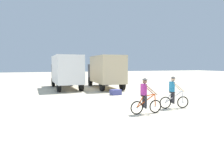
{
  "coord_description": "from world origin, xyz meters",
  "views": [
    {
      "loc": [
        -4.3,
        -9.96,
        2.48
      ],
      "look_at": [
        0.54,
        3.64,
        1.1
      ],
      "focal_mm": 32.83,
      "sensor_mm": 36.0,
      "label": 1
    }
  ],
  "objects_px": {
    "cyclist_cowboy_hat": "(173,94)",
    "box_truck_avon_van": "(66,70)",
    "cyclist_orange_shirt": "(145,97)",
    "supply_crate": "(116,92)",
    "box_truck_tan_camper": "(105,70)"
  },
  "relations": [
    {
      "from": "cyclist_cowboy_hat",
      "to": "box_truck_tan_camper",
      "type": "bearing_deg",
      "value": 92.97
    },
    {
      "from": "box_truck_tan_camper",
      "to": "supply_crate",
      "type": "xyz_separation_m",
      "value": [
        -0.65,
        -4.81,
        -1.66
      ]
    },
    {
      "from": "box_truck_tan_camper",
      "to": "cyclist_cowboy_hat",
      "type": "height_order",
      "value": "box_truck_tan_camper"
    },
    {
      "from": "box_truck_tan_camper",
      "to": "supply_crate",
      "type": "relative_size",
      "value": 8.34
    },
    {
      "from": "cyclist_orange_shirt",
      "to": "cyclist_cowboy_hat",
      "type": "relative_size",
      "value": 1.0
    },
    {
      "from": "box_truck_avon_van",
      "to": "cyclist_orange_shirt",
      "type": "xyz_separation_m",
      "value": [
        2.41,
        -12.19,
        -1.03
      ]
    },
    {
      "from": "box_truck_tan_camper",
      "to": "cyclist_orange_shirt",
      "type": "xyz_separation_m",
      "value": [
        -1.55,
        -11.42,
        -1.03
      ]
    },
    {
      "from": "cyclist_orange_shirt",
      "to": "cyclist_cowboy_hat",
      "type": "bearing_deg",
      "value": 15.79
    },
    {
      "from": "cyclist_cowboy_hat",
      "to": "box_truck_avon_van",
      "type": "bearing_deg",
      "value": 111.31
    },
    {
      "from": "box_truck_tan_camper",
      "to": "box_truck_avon_van",
      "type": "bearing_deg",
      "value": 169.03
    },
    {
      "from": "box_truck_avon_van",
      "to": "supply_crate",
      "type": "xyz_separation_m",
      "value": [
        3.31,
        -5.58,
        -1.66
      ]
    },
    {
      "from": "cyclist_orange_shirt",
      "to": "supply_crate",
      "type": "bearing_deg",
      "value": 82.3
    },
    {
      "from": "cyclist_orange_shirt",
      "to": "supply_crate",
      "type": "relative_size",
      "value": 2.24
    },
    {
      "from": "cyclist_cowboy_hat",
      "to": "supply_crate",
      "type": "bearing_deg",
      "value": 101.42
    },
    {
      "from": "cyclist_cowboy_hat",
      "to": "supply_crate",
      "type": "relative_size",
      "value": 2.24
    }
  ]
}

